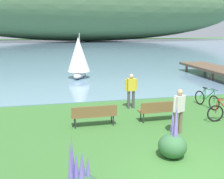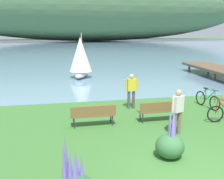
{
  "view_description": "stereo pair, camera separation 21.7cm",
  "coord_description": "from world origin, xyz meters",
  "views": [
    {
      "loc": [
        -3.4,
        -5.78,
        3.82
      ],
      "look_at": [
        -0.87,
        5.97,
        1.0
      ],
      "focal_mm": 41.67,
      "sensor_mm": 36.0,
      "label": 1
    },
    {
      "loc": [
        -3.19,
        -5.82,
        3.82
      ],
      "look_at": [
        -0.87,
        5.97,
        1.0
      ],
      "focal_mm": 41.67,
      "sensor_mm": 36.0,
      "label": 2
    }
  ],
  "objects": [
    {
      "name": "bicycle_leaning_near_bench",
      "position": [
        3.81,
        5.39,
        0.4
      ],
      "size": [
        0.31,
        1.76,
        1.01
      ],
      "color": "black",
      "rests_on": "ground"
    },
    {
      "name": "person_on_the_grass",
      "position": [
        0.88,
        2.53,
        0.98
      ],
      "size": [
        0.57,
        0.35,
        1.71
      ],
      "color": "#72604C",
      "rests_on": "ground"
    },
    {
      "name": "echium_bush_beside_closest",
      "position": [
        -0.09,
        0.93,
        0.42
      ],
      "size": [
        0.86,
        0.86,
        1.64
      ],
      "color": "#386B3D",
      "rests_on": "ground"
    },
    {
      "name": "sailboat_mid_bay",
      "position": [
        -1.69,
        14.51,
        1.67
      ],
      "size": [
        2.18,
        3.06,
        3.46
      ],
      "color": "white",
      "rests_on": "bay_water"
    },
    {
      "name": "bay_water",
      "position": [
        0.0,
        47.47,
        0.02
      ],
      "size": [
        180.0,
        80.0,
        0.04
      ],
      "primitive_type": "cube",
      "color": "#6B8EA8",
      "rests_on": "ground"
    },
    {
      "name": "pier_dock",
      "position": [
        9.0,
        11.47,
        0.69
      ],
      "size": [
        2.4,
        10.0,
        0.8
      ],
      "color": "brown",
      "rests_on": "ground"
    },
    {
      "name": "park_bench_near_camera",
      "position": [
        0.77,
        3.99,
        0.52
      ],
      "size": [
        1.81,
        0.53,
        0.88
      ],
      "color": "brown",
      "rests_on": "ground"
    },
    {
      "name": "person_at_shoreline",
      "position": [
        0.09,
        6.0,
        0.98
      ],
      "size": [
        0.61,
        0.23,
        1.71
      ],
      "color": "#4C4C51",
      "rests_on": "ground"
    },
    {
      "name": "distant_hillside",
      "position": [
        7.01,
        76.61,
        11.33
      ],
      "size": [
        102.46,
        28.0,
        22.58
      ],
      "primitive_type": "ellipsoid",
      "color": "#4C7047",
      "rests_on": "bay_water"
    },
    {
      "name": "park_bench_further_along",
      "position": [
        -2.03,
        3.96,
        0.52
      ],
      "size": [
        1.81,
        0.5,
        0.88
      ],
      "color": "brown",
      "rests_on": "ground"
    },
    {
      "name": "ground_plane",
      "position": [
        0.0,
        0.0,
        0.0
      ],
      "size": [
        200.0,
        200.0,
        0.0
      ],
      "primitive_type": "plane",
      "color": "#3D7533"
    }
  ]
}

